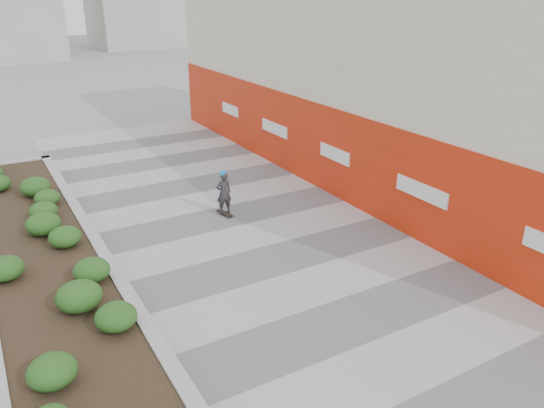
{
  "coord_description": "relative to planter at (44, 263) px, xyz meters",
  "views": [
    {
      "loc": [
        -6.39,
        -5.69,
        6.69
      ],
      "look_at": [
        0.41,
        6.08,
        1.1
      ],
      "focal_mm": 35.0,
      "sensor_mm": 36.0,
      "label": 1
    }
  ],
  "objects": [
    {
      "name": "walkway",
      "position": [
        5.5,
        -4.0,
        -0.41
      ],
      "size": [
        8.0,
        36.0,
        0.01
      ],
      "primitive_type": "cube",
      "color": "#A8A8AD",
      "rests_on": "ground"
    },
    {
      "name": "skateboarder",
      "position": [
        5.49,
        1.35,
        0.34
      ],
      "size": [
        0.5,
        0.74,
        1.5
      ],
      "rotation": [
        0.0,
        0.0,
        0.16
      ],
      "color": "beige",
      "rests_on": "ground"
    },
    {
      "name": "planter",
      "position": [
        0.0,
        0.0,
        0.0
      ],
      "size": [
        3.0,
        18.0,
        0.9
      ],
      "color": "#9E9EA0",
      "rests_on": "ground"
    },
    {
      "name": "manhole_cover",
      "position": [
        6.0,
        -4.0,
        -0.42
      ],
      "size": [
        0.44,
        0.44,
        0.01
      ],
      "primitive_type": "cylinder",
      "color": "#595654",
      "rests_on": "ground"
    },
    {
      "name": "ground",
      "position": [
        5.5,
        -7.0,
        -0.42
      ],
      "size": [
        160.0,
        160.0,
        0.0
      ],
      "primitive_type": "plane",
      "color": "gray",
      "rests_on": "ground"
    },
    {
      "name": "building",
      "position": [
        12.48,
        1.98,
        3.56
      ],
      "size": [
        6.04,
        24.08,
        8.0
      ],
      "color": "beige",
      "rests_on": "ground"
    }
  ]
}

